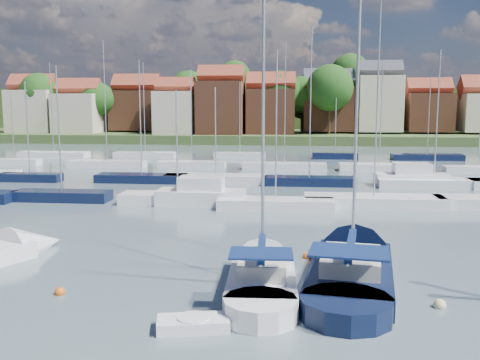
# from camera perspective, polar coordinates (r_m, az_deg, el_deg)

# --- Properties ---
(ground) EXTENTS (260.00, 260.00, 0.00)m
(ground) POSITION_cam_1_polar(r_m,az_deg,el_deg) (61.83, 3.95, 0.69)
(ground) COLOR #45545E
(ground) RESTS_ON ground
(sailboat_centre) EXTENTS (3.28, 10.77, 14.53)m
(sailboat_centre) POSITION_cam_1_polar(r_m,az_deg,el_deg) (24.60, 2.41, -9.85)
(sailboat_centre) COLOR white
(sailboat_centre) RESTS_ON ground
(sailboat_navy) EXTENTS (5.40, 13.65, 18.32)m
(sailboat_navy) POSITION_cam_1_polar(r_m,az_deg,el_deg) (26.50, 11.96, -8.73)
(sailboat_navy) COLOR black
(sailboat_navy) RESTS_ON ground
(tender) EXTENTS (2.74, 1.68, 0.55)m
(tender) POSITION_cam_1_polar(r_m,az_deg,el_deg) (19.68, -5.01, -15.04)
(tender) COLOR white
(tender) RESTS_ON ground
(buoy_c) EXTENTS (0.45, 0.45, 0.45)m
(buoy_c) POSITION_cam_1_polar(r_m,az_deg,el_deg) (24.21, -18.64, -11.49)
(buoy_c) COLOR #D85914
(buoy_c) RESTS_ON ground
(buoy_d) EXTENTS (0.51, 0.51, 0.51)m
(buoy_d) POSITION_cam_1_polar(r_m,az_deg,el_deg) (19.94, -4.86, -15.39)
(buoy_d) COLOR beige
(buoy_d) RESTS_ON ground
(buoy_e) EXTENTS (0.44, 0.44, 0.44)m
(buoy_e) POSITION_cam_1_polar(r_m,az_deg,el_deg) (28.30, 7.15, -8.26)
(buoy_e) COLOR #D85914
(buoy_e) RESTS_ON ground
(buoy_f) EXTENTS (0.49, 0.49, 0.49)m
(buoy_f) POSITION_cam_1_polar(r_m,az_deg,el_deg) (23.00, 20.52, -12.63)
(buoy_f) COLOR beige
(buoy_f) RESTS_ON ground
(marina_field) EXTENTS (79.62, 41.41, 15.93)m
(marina_field) POSITION_cam_1_polar(r_m,az_deg,el_deg) (56.93, 5.70, 0.47)
(marina_field) COLOR white
(marina_field) RESTS_ON ground
(far_shore_town) EXTENTS (212.46, 90.00, 22.27)m
(far_shore_town) POSITION_cam_1_polar(r_m,az_deg,el_deg) (153.99, 5.98, 6.80)
(far_shore_town) COLOR #405329
(far_shore_town) RESTS_ON ground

